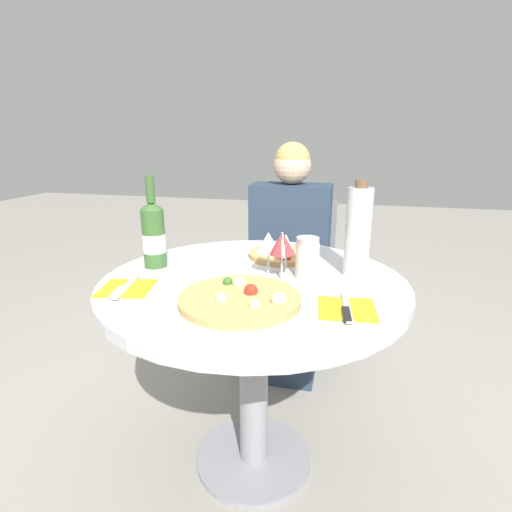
% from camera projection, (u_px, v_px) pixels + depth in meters
% --- Properties ---
extents(ground_plane, '(12.00, 12.00, 0.00)m').
position_uv_depth(ground_plane, '(254.00, 460.00, 1.50)').
color(ground_plane, gray).
rests_on(ground_plane, ground).
extents(dining_table, '(0.98, 0.98, 0.73)m').
position_uv_depth(dining_table, '(254.00, 317.00, 1.33)').
color(dining_table, gray).
rests_on(dining_table, ground_plane).
extents(chair_behind_diner, '(0.44, 0.44, 0.83)m').
position_uv_depth(chair_behind_diner, '(292.00, 283.00, 2.17)').
color(chair_behind_diner, slate).
rests_on(chair_behind_diner, ground_plane).
extents(seated_diner, '(0.39, 0.41, 1.14)m').
position_uv_depth(seated_diner, '(288.00, 273.00, 2.01)').
color(seated_diner, '#28384C').
rests_on(seated_diner, ground_plane).
extents(pizza_large, '(0.34, 0.34, 0.05)m').
position_uv_depth(pizza_large, '(240.00, 299.00, 1.10)').
color(pizza_large, tan).
rests_on(pizza_large, dining_table).
extents(pizza_small_far, '(0.25, 0.25, 0.05)m').
position_uv_depth(pizza_small_far, '(282.00, 255.00, 1.51)').
color(pizza_small_far, tan).
rests_on(pizza_small_far, dining_table).
extents(wine_bottle, '(0.08, 0.08, 0.32)m').
position_uv_depth(wine_bottle, '(154.00, 235.00, 1.38)').
color(wine_bottle, '#38602D').
rests_on(wine_bottle, dining_table).
extents(tall_carafe, '(0.08, 0.08, 0.31)m').
position_uv_depth(tall_carafe, '(358.00, 231.00, 1.29)').
color(tall_carafe, silver).
rests_on(tall_carafe, dining_table).
extents(sugar_shaker, '(0.08, 0.08, 0.13)m').
position_uv_depth(sugar_shaker, '(307.00, 257.00, 1.29)').
color(sugar_shaker, silver).
rests_on(sugar_shaker, dining_table).
extents(wine_glass_center, '(0.08, 0.08, 0.15)m').
position_uv_depth(wine_glass_center, '(268.00, 243.00, 1.30)').
color(wine_glass_center, silver).
rests_on(wine_glass_center, dining_table).
extents(wine_glass_front_right, '(0.08, 0.08, 0.16)m').
position_uv_depth(wine_glass_front_right, '(282.00, 244.00, 1.25)').
color(wine_glass_front_right, silver).
rests_on(wine_glass_front_right, dining_table).
extents(wine_glass_back_right, '(0.06, 0.06, 0.13)m').
position_uv_depth(wine_glass_back_right, '(286.00, 245.00, 1.32)').
color(wine_glass_back_right, silver).
rests_on(wine_glass_back_right, dining_table).
extents(place_setting_left, '(0.18, 0.19, 0.01)m').
position_uv_depth(place_setting_left, '(126.00, 288.00, 1.20)').
color(place_setting_left, yellow).
rests_on(place_setting_left, dining_table).
extents(place_setting_right, '(0.16, 0.19, 0.01)m').
position_uv_depth(place_setting_right, '(347.00, 309.00, 1.06)').
color(place_setting_right, yellow).
rests_on(place_setting_right, dining_table).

